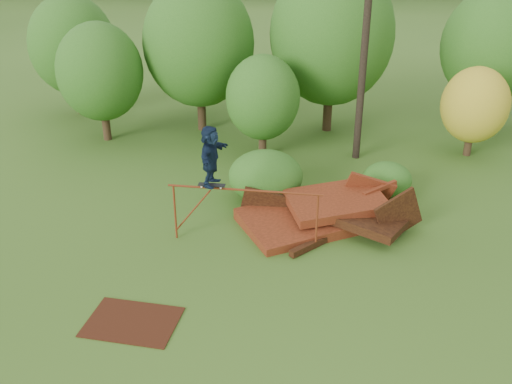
# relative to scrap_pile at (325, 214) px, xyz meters

# --- Properties ---
(ground) EXTENTS (240.00, 240.00, 0.00)m
(ground) POSITION_rel_scrap_pile_xyz_m (-1.29, -3.14, -0.35)
(ground) COLOR #2D5116
(ground) RESTS_ON ground
(scrap_pile) EXTENTS (5.81, 4.15, 1.87)m
(scrap_pile) POSITION_rel_scrap_pile_xyz_m (0.00, 0.00, 0.00)
(scrap_pile) COLOR #441C0C
(scrap_pile) RESTS_ON ground
(grind_rail) EXTENTS (4.42, 0.47, 1.75)m
(grind_rail) POSITION_rel_scrap_pile_xyz_m (-2.41, -1.28, 1.02)
(grind_rail) COLOR maroon
(grind_rail) RESTS_ON ground
(skateboard) EXTENTS (0.78, 0.28, 0.08)m
(skateboard) POSITION_rel_scrap_pile_xyz_m (-3.34, -1.19, 1.46)
(skateboard) COLOR black
(skateboard) RESTS_ON grind_rail
(skater) EXTENTS (0.87, 1.69, 1.74)m
(skater) POSITION_rel_scrap_pile_xyz_m (-3.34, -1.19, 2.35)
(skater) COLOR #101D32
(skater) RESTS_ON skateboard
(flat_plate) EXTENTS (2.32, 1.81, 0.03)m
(flat_plate) POSITION_rel_scrap_pile_xyz_m (-4.80, -5.07, -0.34)
(flat_plate) COLOR #38180C
(flat_plate) RESTS_ON ground
(tree_0) EXTENTS (3.51, 3.51, 4.95)m
(tree_0) POSITION_rel_scrap_pile_xyz_m (-8.94, 7.05, 2.57)
(tree_0) COLOR black
(tree_0) RESTS_ON ground
(tree_1) EXTENTS (4.71, 4.71, 6.55)m
(tree_1) POSITION_rel_scrap_pile_xyz_m (-5.05, 8.57, 3.48)
(tree_1) COLOR black
(tree_1) RESTS_ON ground
(tree_2) EXTENTS (2.87, 2.87, 4.04)m
(tree_2) POSITION_rel_scrap_pile_xyz_m (-2.20, 5.57, 2.03)
(tree_2) COLOR black
(tree_2) RESTS_ON ground
(tree_3) EXTENTS (5.21, 5.21, 7.23)m
(tree_3) POSITION_rel_scrap_pile_xyz_m (0.54, 8.77, 3.87)
(tree_3) COLOR black
(tree_3) RESTS_ON ground
(tree_4) EXTENTS (2.59, 2.59, 3.57)m
(tree_4) POSITION_rel_scrap_pile_xyz_m (6.01, 6.07, 1.72)
(tree_4) COLOR black
(tree_4) RESTS_ON ground
(tree_5) EXTENTS (4.32, 4.32, 6.07)m
(tree_5) POSITION_rel_scrap_pile_xyz_m (7.58, 9.92, 3.23)
(tree_5) COLOR black
(tree_5) RESTS_ON ground
(tree_6) EXTENTS (3.99, 3.99, 5.58)m
(tree_6) POSITION_rel_scrap_pile_xyz_m (-11.26, 10.56, 2.92)
(tree_6) COLOR black
(tree_6) RESTS_ON ground
(shrub_left) EXTENTS (2.48, 2.29, 1.72)m
(shrub_left) POSITION_rel_scrap_pile_xyz_m (-1.92, 1.62, 0.51)
(shrub_left) COLOR #1D4C14
(shrub_left) RESTS_ON ground
(shrub_right) EXTENTS (1.68, 1.54, 1.19)m
(shrub_right) POSITION_rel_scrap_pile_xyz_m (2.19, 2.18, 0.24)
(shrub_right) COLOR #1D4C14
(shrub_right) RESTS_ON ground
(utility_pole) EXTENTS (1.40, 0.28, 9.12)m
(utility_pole) POSITION_rel_scrap_pile_xyz_m (1.52, 5.57, 4.28)
(utility_pole) COLOR black
(utility_pole) RESTS_ON ground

